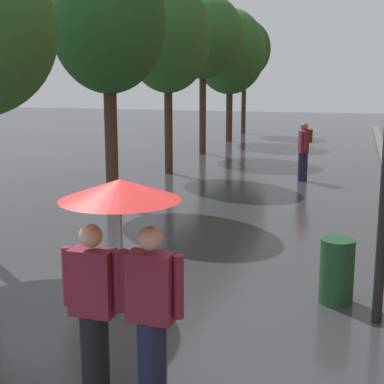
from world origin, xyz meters
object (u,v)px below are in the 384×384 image
object	(u,v)px
couple_under_umbrella	(121,261)
street_tree_4	(230,52)
litter_bin	(337,271)
pedestrian_walking_midground	(304,150)
street_tree_3	(203,37)
street_tree_1	(108,23)
street_tree_5	(245,49)
street_tree_2	(168,37)

from	to	relation	value
couple_under_umbrella	street_tree_4	bearing A→B (deg)	99.61
litter_bin	pedestrian_walking_midground	distance (m)	8.84
litter_bin	street_tree_3	bearing A→B (deg)	111.70
street_tree_1	litter_bin	size ratio (longest dim) A/B	6.58
street_tree_5	street_tree_3	bearing A→B (deg)	-90.20
street_tree_4	street_tree_3	bearing A→B (deg)	-91.17
couple_under_umbrella	pedestrian_walking_midground	xyz separation A→B (m)	(0.53, 11.69, -0.48)
street_tree_3	street_tree_4	size ratio (longest dim) A/B	1.02
street_tree_3	couple_under_umbrella	xyz separation A→B (m)	(3.56, -16.28, -2.86)
street_tree_2	pedestrian_walking_midground	xyz separation A→B (m)	(3.98, -0.24, -3.08)
street_tree_3	street_tree_5	size ratio (longest dim) A/B	1.04
litter_bin	street_tree_2	bearing A→B (deg)	120.07
street_tree_1	street_tree_3	world-z (taller)	street_tree_3
street_tree_1	street_tree_4	world-z (taller)	street_tree_4
street_tree_5	pedestrian_walking_midground	bearing A→B (deg)	-71.88
street_tree_2	couple_under_umbrella	world-z (taller)	street_tree_2
couple_under_umbrella	street_tree_1	bearing A→B (deg)	114.04
street_tree_1	litter_bin	bearing A→B (deg)	-42.73
street_tree_1	street_tree_2	world-z (taller)	street_tree_1
street_tree_5	couple_under_umbrella	size ratio (longest dim) A/B	2.66
couple_under_umbrella	litter_bin	size ratio (longest dim) A/B	2.42
street_tree_1	street_tree_5	distance (m)	16.33
street_tree_2	couple_under_umbrella	size ratio (longest dim) A/B	2.70
street_tree_1	litter_bin	xyz separation A→B (m)	(5.21, -4.82, -3.58)
street_tree_5	street_tree_1	bearing A→B (deg)	-89.76
street_tree_4	litter_bin	bearing A→B (deg)	-73.43
street_tree_3	street_tree_1	bearing A→B (deg)	-89.36
street_tree_2	street_tree_5	world-z (taller)	street_tree_2
litter_bin	street_tree_1	bearing A→B (deg)	137.27
couple_under_umbrella	pedestrian_walking_midground	distance (m)	11.71
street_tree_1	couple_under_umbrella	world-z (taller)	street_tree_1
couple_under_umbrella	street_tree_5	bearing A→B (deg)	98.33
street_tree_3	street_tree_4	distance (m)	4.23
street_tree_2	litter_bin	world-z (taller)	street_tree_2
street_tree_4	street_tree_5	xyz separation A→B (m)	(-0.06, 3.59, 0.23)
street_tree_4	street_tree_5	world-z (taller)	street_tree_4
street_tree_1	litter_bin	world-z (taller)	street_tree_1
street_tree_5	street_tree_2	bearing A→B (deg)	-89.63
street_tree_1	street_tree_3	distance (m)	8.53
street_tree_3	couple_under_umbrella	world-z (taller)	street_tree_3
litter_bin	street_tree_4	bearing A→B (deg)	106.57
street_tree_1	street_tree_5	xyz separation A→B (m)	(-0.07, 16.33, 0.03)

